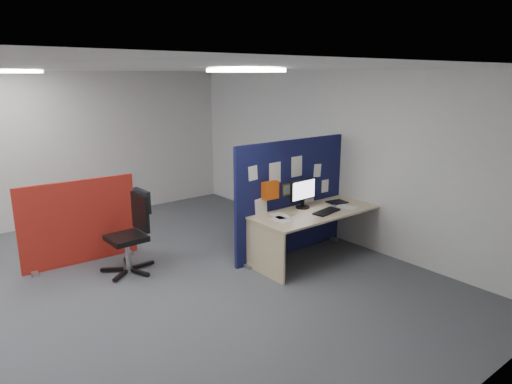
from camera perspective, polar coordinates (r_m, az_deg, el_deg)
floor at (r=5.70m, az=-24.55°, el=-14.38°), size 9.00×9.00×0.00m
ceiling at (r=5.06m, az=-27.80°, el=13.71°), size 9.00×7.00×0.02m
wall_front at (r=2.19m, az=-3.03°, el=-21.07°), size 9.00×0.02×2.70m
wall_right at (r=7.53m, az=9.36°, el=4.50°), size 0.02×7.00×2.70m
ceiling_lights at (r=5.79m, az=-25.81°, el=13.51°), size 4.10×4.10×0.04m
navy_divider at (r=6.79m, az=4.40°, el=-0.67°), size 2.08×0.30×1.72m
main_desk at (r=6.71m, az=7.12°, el=-3.51°), size 1.98×0.88×0.73m
monitor_main at (r=6.67m, az=5.90°, el=-0.02°), size 0.49×0.20×0.43m
keyboard at (r=6.55m, az=8.81°, el=-2.44°), size 0.47×0.25×0.02m
mouse at (r=6.81m, az=9.70°, el=-1.80°), size 0.11×0.09×0.03m
paper_tray at (r=7.08m, az=10.07°, el=-1.25°), size 0.31×0.26×0.01m
red_divider at (r=6.92m, az=-21.22°, el=-3.63°), size 1.61×0.30×1.21m
office_chair at (r=6.42m, az=-15.06°, el=-4.22°), size 0.70×0.73×1.10m
desk_papers at (r=6.44m, az=6.00°, el=-2.73°), size 1.42×0.61×0.00m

